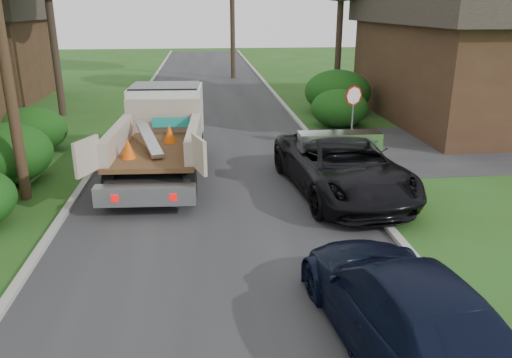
{
  "coord_description": "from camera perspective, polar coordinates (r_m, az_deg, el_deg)",
  "views": [
    {
      "loc": [
        -0.34,
        -8.98,
        5.21
      ],
      "look_at": [
        0.88,
        2.55,
        1.2
      ],
      "focal_mm": 35.0,
      "sensor_mm": 36.0,
      "label": 1
    }
  ],
  "objects": [
    {
      "name": "curb_left",
      "position": [
        20.03,
        -16.66,
        3.35
      ],
      "size": [
        0.2,
        90.0,
        0.12
      ],
      "primitive_type": "cube",
      "color": "#9E9E99",
      "rests_on": "ground"
    },
    {
      "name": "hedge_right_b",
      "position": [
        26.22,
        9.32,
        9.81
      ],
      "size": [
        3.38,
        3.38,
        2.21
      ],
      "primitive_type": "ellipsoid",
      "color": "#12440F",
      "rests_on": "ground"
    },
    {
      "name": "road",
      "position": [
        19.69,
        -4.83,
        3.67
      ],
      "size": [
        8.0,
        90.0,
        0.02
      ],
      "primitive_type": "cube",
      "color": "#28282B",
      "rests_on": "ground"
    },
    {
      "name": "ground",
      "position": [
        10.39,
        -3.4,
        -11.07
      ],
      "size": [
        120.0,
        120.0,
        0.0
      ],
      "primitive_type": "plane",
      "color": "#264714",
      "rests_on": "ground"
    },
    {
      "name": "navy_suv",
      "position": [
        8.42,
        16.44,
        -13.75
      ],
      "size": [
        2.65,
        5.39,
        1.51
      ],
      "primitive_type": "imported",
      "rotation": [
        0.0,
        0.0,
        3.25
      ],
      "color": "black",
      "rests_on": "ground"
    },
    {
      "name": "hedge_left_b",
      "position": [
        17.2,
        -26.81,
        2.59
      ],
      "size": [
        2.86,
        2.86,
        1.87
      ],
      "primitive_type": "ellipsoid",
      "color": "#12440F",
      "rests_on": "ground"
    },
    {
      "name": "hedge_right_a",
      "position": [
        23.24,
        9.51,
        7.99
      ],
      "size": [
        2.6,
        2.6,
        1.7
      ],
      "primitive_type": "ellipsoid",
      "color": "#12440F",
      "rests_on": "ground"
    },
    {
      "name": "curb_right",
      "position": [
        20.16,
        6.92,
        4.13
      ],
      "size": [
        0.2,
        90.0,
        0.12
      ],
      "primitive_type": "cube",
      "color": "#9E9E99",
      "rests_on": "ground"
    },
    {
      "name": "flatbed_truck",
      "position": [
        17.03,
        -10.58,
        5.91
      ],
      "size": [
        3.25,
        7.06,
        2.63
      ],
      "rotation": [
        0.0,
        0.0,
        -0.05
      ],
      "color": "black",
      "rests_on": "ground"
    },
    {
      "name": "hedge_left_c",
      "position": [
        20.52,
        -24.31,
        5.1
      ],
      "size": [
        2.6,
        2.6,
        1.7
      ],
      "primitive_type": "ellipsoid",
      "color": "#12440F",
      "rests_on": "ground"
    },
    {
      "name": "black_pickup",
      "position": [
        14.71,
        9.81,
        1.53
      ],
      "size": [
        3.41,
        6.36,
        1.7
      ],
      "primitive_type": "imported",
      "rotation": [
        0.0,
        0.0,
        0.1
      ],
      "color": "black",
      "rests_on": "ground"
    },
    {
      "name": "stop_sign",
      "position": [
        19.13,
        11.04,
        8.38
      ],
      "size": [
        0.71,
        0.32,
        2.48
      ],
      "color": "slate",
      "rests_on": "ground"
    },
    {
      "name": "house_right",
      "position": [
        26.65,
        24.71,
        12.97
      ],
      "size": [
        9.72,
        12.96,
        6.2
      ],
      "rotation": [
        0.0,
        0.0,
        1.57
      ],
      "color": "#3C2518",
      "rests_on": "ground"
    }
  ]
}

